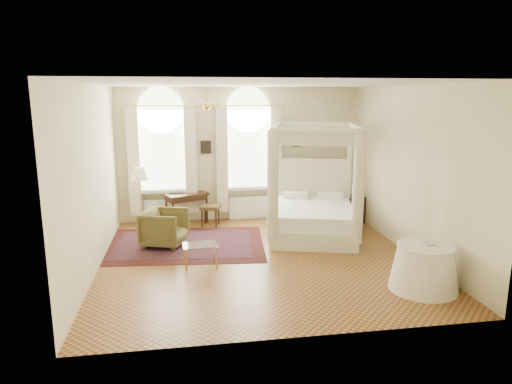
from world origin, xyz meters
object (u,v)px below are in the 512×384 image
stool (210,209)px  floor_lamp (140,177)px  nightstand (353,209)px  armchair (164,228)px  coffee_table (200,247)px  canopy_bed (314,212)px  writing_desk (186,198)px  side_table (424,268)px

stool → floor_lamp: (-1.59, -0.29, 0.87)m
nightstand → armchair: 4.67m
nightstand → coffee_table: bearing=-147.8°
nightstand → stool: size_ratio=1.22×
canopy_bed → writing_desk: 3.15m
canopy_bed → coffee_table: (-2.58, -1.50, -0.18)m
canopy_bed → stool: size_ratio=4.93×
stool → coffee_table: stool is taller
floor_lamp → side_table: floor_lamp is taller
canopy_bed → armchair: (-3.27, -0.16, -0.18)m
writing_desk → stool: bearing=-26.8°
canopy_bed → side_table: 3.22m
coffee_table → floor_lamp: size_ratio=0.44×
stool → nightstand: bearing=-4.3°
side_table → stool: bearing=126.8°
side_table → writing_desk: bearing=129.5°
nightstand → writing_desk: (-4.06, 0.54, 0.32)m
canopy_bed → coffee_table: 2.99m
stool → side_table: 5.32m
coffee_table → stool: bearing=82.6°
stool → floor_lamp: floor_lamp is taller
writing_desk → side_table: size_ratio=1.04×
canopy_bed → floor_lamp: 3.99m
writing_desk → coffee_table: writing_desk is taller
floor_lamp → side_table: 6.29m
stool → side_table: size_ratio=0.50×
nightstand → side_table: bearing=-94.5°
armchair → floor_lamp: floor_lamp is taller
writing_desk → floor_lamp: 1.34m
stool → armchair: 1.71m
canopy_bed → armchair: canopy_bed is taller
side_table → armchair: bearing=145.5°
nightstand → side_table: size_ratio=0.60×
coffee_table → armchair: bearing=117.2°
canopy_bed → stool: 2.53m
writing_desk → stool: 0.67m
armchair → floor_lamp: bearing=46.4°
stool → side_table: (3.19, -4.26, -0.06)m
canopy_bed → coffee_table: bearing=-149.7°
nightstand → stool: (-3.50, 0.26, 0.09)m
coffee_table → side_table: (3.54, -1.57, -0.02)m
canopy_bed → side_table: (0.96, -3.07, -0.20)m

